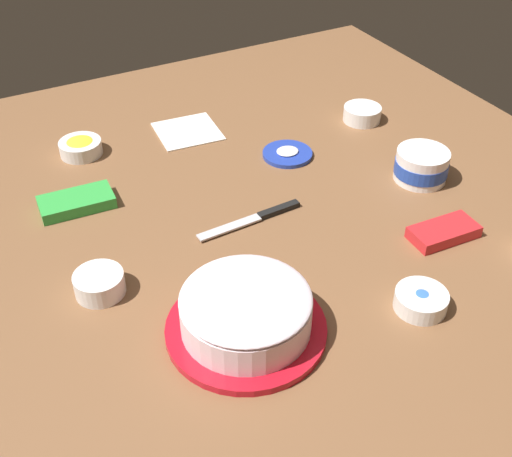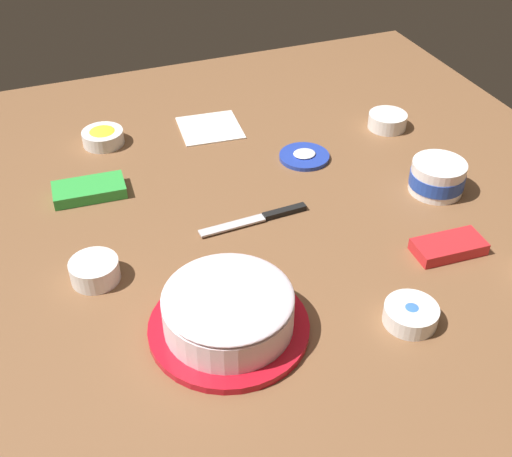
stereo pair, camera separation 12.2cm
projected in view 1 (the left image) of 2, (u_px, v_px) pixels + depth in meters
ground_plane at (260, 204)px, 1.39m from camera, size 1.54×1.54×0.00m
frosted_cake at (246, 314)px, 1.07m from camera, size 0.27×0.27×0.09m
frosting_tub at (422, 165)px, 1.45m from camera, size 0.12×0.12×0.07m
frosting_tub_lid at (287, 154)px, 1.54m from camera, size 0.12×0.12×0.02m
spreading_knife at (259, 217)px, 1.35m from camera, size 0.24×0.03×0.01m
sprinkle_bowl_pink at (99, 283)px, 1.16m from camera, size 0.09×0.09×0.04m
sprinkle_bowl_blue at (421, 300)px, 1.13m from camera, size 0.09×0.09×0.03m
sprinkle_bowl_green at (362, 113)px, 1.67m from camera, size 0.10×0.10×0.04m
sprinkle_bowl_yellow at (81, 147)px, 1.54m from camera, size 0.10×0.10×0.04m
candy_box_lower at (444, 232)px, 1.30m from camera, size 0.14×0.07×0.02m
candy_box_upper at (77, 202)px, 1.38m from camera, size 0.16×0.09×0.03m
paper_napkin at (188, 131)px, 1.63m from camera, size 0.16×0.16×0.01m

